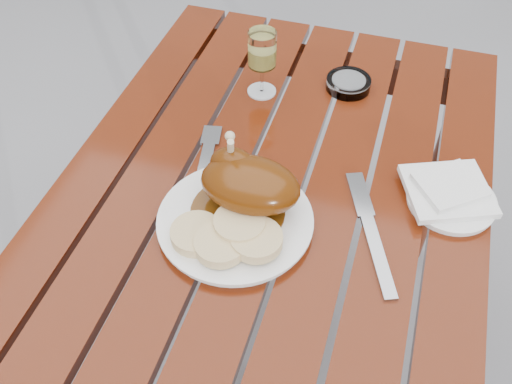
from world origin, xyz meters
TOP-DOWN VIEW (x-y plane):
  - ground at (0.00, 0.00)m, footprint 60.00×60.00m
  - table at (0.00, 0.00)m, footprint 0.80×1.20m
  - dinner_plate at (-0.04, -0.08)m, footprint 0.29×0.29m
  - roast_duck at (-0.03, -0.04)m, footprint 0.19×0.17m
  - bread_dumplings at (-0.03, -0.14)m, footprint 0.19×0.13m
  - wine_glass at (-0.10, 0.30)m, footprint 0.08×0.08m
  - side_plate at (0.33, 0.08)m, footprint 0.22×0.22m
  - napkin at (0.32, 0.09)m, footprint 0.19×0.19m
  - ashtray at (0.08, 0.37)m, footprint 0.11×0.11m
  - fork at (-0.14, 0.04)m, footprint 0.06×0.19m
  - knife at (0.21, -0.05)m, footprint 0.11×0.23m

SIDE VIEW (x-z plane):
  - ground at x=0.00m, z-range 0.00..0.00m
  - table at x=0.00m, z-range 0.00..0.75m
  - fork at x=-0.14m, z-range 0.75..0.76m
  - knife at x=0.21m, z-range 0.75..0.76m
  - side_plate at x=0.33m, z-range 0.75..0.76m
  - dinner_plate at x=-0.04m, z-range 0.75..0.77m
  - ashtray at x=0.08m, z-range 0.75..0.77m
  - napkin at x=0.32m, z-range 0.76..0.78m
  - bread_dumplings at x=-0.03m, z-range 0.77..0.80m
  - roast_duck at x=-0.03m, z-range 0.75..0.88m
  - wine_glass at x=-0.10m, z-range 0.75..0.90m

